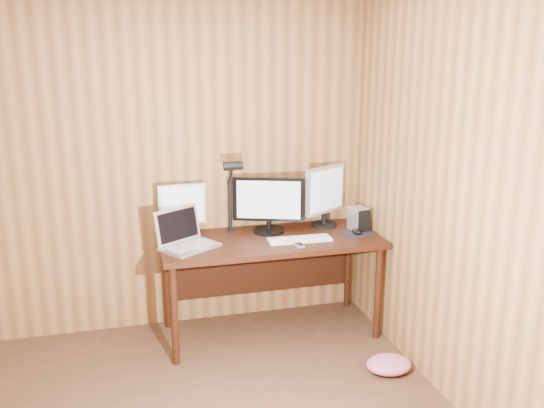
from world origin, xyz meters
name	(u,v)px	position (x,y,z in m)	size (l,w,h in m)	color
room_shell	(150,259)	(0.00, 0.00, 1.25)	(4.00, 4.00, 4.00)	#4F301E
desk	(268,251)	(0.93, 1.70, 0.63)	(1.60, 0.70, 0.75)	black
monitor_center	(269,204)	(0.96, 1.78, 0.97)	(0.52, 0.23, 0.42)	black
monitor_left	(182,209)	(0.32, 1.84, 0.96)	(0.34, 0.16, 0.39)	black
monitor_right	(325,194)	(1.41, 1.82, 1.01)	(0.38, 0.25, 0.47)	black
laptop	(185,238)	(0.31, 1.60, 0.82)	(0.46, 0.44, 0.27)	silver
keyboard	(300,239)	(1.12, 1.51, 0.76)	(0.46, 0.15, 0.02)	white
mousepad	(357,234)	(1.58, 1.56, 0.75)	(0.22, 0.18, 0.00)	black
mouse	(357,231)	(1.58, 1.56, 0.77)	(0.07, 0.11, 0.04)	black
hard_drive	(359,219)	(1.63, 1.66, 0.84)	(0.13, 0.17, 0.17)	silver
phone	(299,245)	(1.08, 1.41, 0.76)	(0.06, 0.11, 0.02)	silver
speaker	(354,214)	(1.68, 1.87, 0.81)	(0.05, 0.05, 0.12)	black
desk_lamp	(232,186)	(0.68, 1.78, 1.12)	(0.14, 0.20, 0.60)	black
fabric_pile	(389,365)	(1.55, 0.88, 0.05)	(0.31, 0.25, 0.10)	#D1658C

